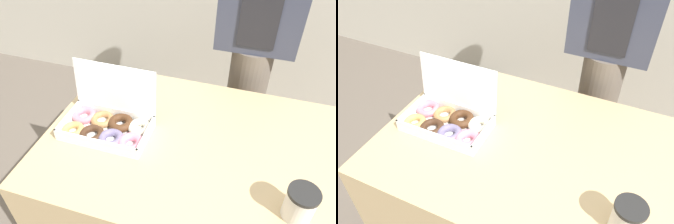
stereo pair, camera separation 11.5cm
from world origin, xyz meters
The scene contains 4 objects.
table centered at (0.00, 0.00, 0.37)m, with size 1.18×0.81×0.74m.
donut_box centered at (-0.35, -0.03, 0.77)m, with size 0.37×0.24×0.25m.
coffee_cup centered at (0.37, -0.21, 0.80)m, with size 0.10×0.10×0.12m.
person_customer centered at (0.14, 0.60, 0.95)m, with size 0.37×0.23×1.67m.
Camera 2 is at (0.27, -0.83, 1.65)m, focal length 35.00 mm.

